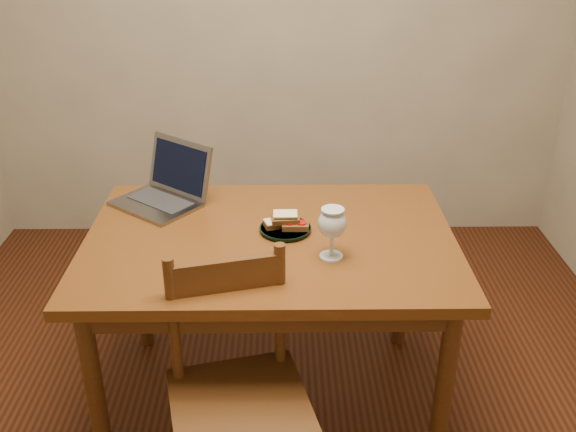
{
  "coord_description": "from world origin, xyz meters",
  "views": [
    {
      "loc": [
        0.03,
        -1.87,
        1.81
      ],
      "look_at": [
        0.05,
        0.16,
        0.8
      ],
      "focal_mm": 40.0,
      "sensor_mm": 36.0,
      "label": 1
    }
  ],
  "objects_px": {
    "table": "(270,257)",
    "plate": "(285,229)",
    "laptop": "(167,186)",
    "chair": "(237,385)",
    "milk_glass": "(332,233)"
  },
  "relations": [
    {
      "from": "table",
      "to": "plate",
      "type": "bearing_deg",
      "value": 34.64
    },
    {
      "from": "table",
      "to": "laptop",
      "type": "relative_size",
      "value": 3.08
    },
    {
      "from": "chair",
      "to": "plate",
      "type": "height_order",
      "value": "chair"
    },
    {
      "from": "table",
      "to": "milk_glass",
      "type": "height_order",
      "value": "milk_glass"
    },
    {
      "from": "milk_glass",
      "to": "laptop",
      "type": "height_order",
      "value": "laptop"
    },
    {
      "from": "milk_glass",
      "to": "laptop",
      "type": "bearing_deg",
      "value": 143.61
    },
    {
      "from": "plate",
      "to": "table",
      "type": "bearing_deg",
      "value": -145.36
    },
    {
      "from": "plate",
      "to": "laptop",
      "type": "xyz_separation_m",
      "value": [
        -0.46,
        0.27,
        0.05
      ]
    },
    {
      "from": "milk_glass",
      "to": "table",
      "type": "bearing_deg",
      "value": 144.34
    },
    {
      "from": "chair",
      "to": "laptop",
      "type": "relative_size",
      "value": 1.17
    },
    {
      "from": "plate",
      "to": "laptop",
      "type": "height_order",
      "value": "laptop"
    },
    {
      "from": "chair",
      "to": "milk_glass",
      "type": "bearing_deg",
      "value": 33.4
    },
    {
      "from": "laptop",
      "to": "chair",
      "type": "bearing_deg",
      "value": -29.87
    },
    {
      "from": "table",
      "to": "laptop",
      "type": "distance_m",
      "value": 0.53
    },
    {
      "from": "table",
      "to": "chair",
      "type": "distance_m",
      "value": 0.51
    }
  ]
}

